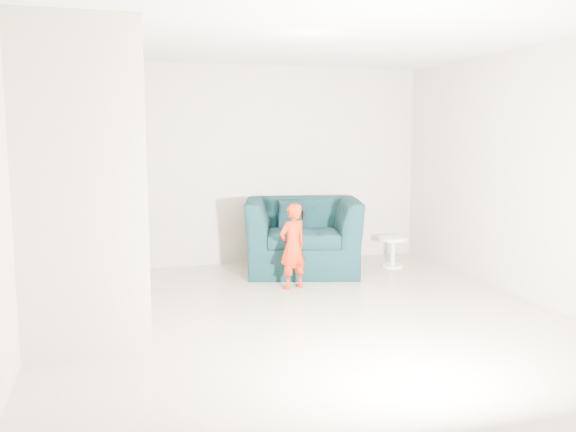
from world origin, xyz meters
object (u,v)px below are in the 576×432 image
object	(u,v)px
side_table	(393,247)
staircase	(88,223)
toddler	(293,246)
armchair	(303,235)

from	to	relation	value
side_table	staircase	xyz separation A→B (m)	(-3.82, -1.37, 0.67)
toddler	side_table	distance (m)	1.79
armchair	side_table	distance (m)	1.25
staircase	toddler	bearing A→B (deg)	16.39
armchair	side_table	bearing A→B (deg)	9.73
toddler	side_table	size ratio (longest dim) A/B	2.43
armchair	side_table	world-z (taller)	armchair
armchair	toddler	distance (m)	0.93
armchair	toddler	xyz separation A→B (m)	(-0.39, -0.84, 0.02)
side_table	armchair	bearing A→B (deg)	174.27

